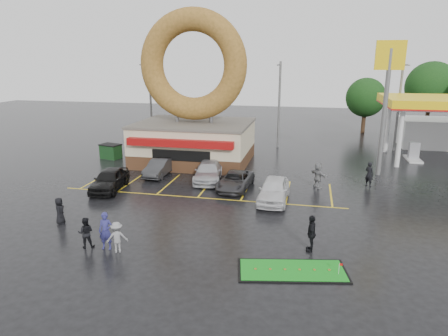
% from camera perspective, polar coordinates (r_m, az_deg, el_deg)
% --- Properties ---
extents(ground, '(120.00, 120.00, 0.00)m').
position_cam_1_polar(ground, '(24.55, -5.98, -6.82)').
color(ground, black).
rests_on(ground, ground).
extents(donut_shop, '(10.20, 8.70, 13.50)m').
position_cam_1_polar(donut_shop, '(36.35, -4.34, 7.75)').
color(donut_shop, '#472B19').
rests_on(donut_shop, ground).
extents(gas_station, '(12.30, 13.65, 5.90)m').
position_cam_1_polar(gas_station, '(44.71, 28.85, 6.33)').
color(gas_station, silver).
rests_on(gas_station, ground).
extents(shell_sign, '(2.20, 0.36, 10.60)m').
position_cam_1_polar(shell_sign, '(34.10, 22.31, 11.10)').
color(shell_sign, slate).
rests_on(shell_sign, ground).
extents(streetlight_left, '(0.40, 2.21, 9.00)m').
position_cam_1_polar(streetlight_left, '(45.15, -10.47, 9.41)').
color(streetlight_left, slate).
rests_on(streetlight_left, ground).
extents(streetlight_mid, '(0.40, 2.21, 9.00)m').
position_cam_1_polar(streetlight_mid, '(42.84, 7.88, 9.21)').
color(streetlight_mid, slate).
rests_on(streetlight_mid, ground).
extents(streetlight_right, '(0.40, 2.21, 9.00)m').
position_cam_1_polar(streetlight_right, '(44.57, 23.71, 8.32)').
color(streetlight_right, slate).
rests_on(streetlight_right, ground).
extents(tree_far_c, '(6.30, 6.30, 9.00)m').
position_cam_1_polar(tree_far_c, '(57.59, 27.49, 10.24)').
color(tree_far_c, '#332114').
rests_on(tree_far_c, ground).
extents(tree_far_d, '(4.90, 4.90, 7.00)m').
position_cam_1_polar(tree_far_d, '(54.19, 19.59, 9.47)').
color(tree_far_d, '#332114').
rests_on(tree_far_d, ground).
extents(car_black, '(2.43, 4.81, 1.57)m').
position_cam_1_polar(car_black, '(30.04, -16.03, -1.60)').
color(car_black, black).
rests_on(car_black, ground).
extents(car_dgrey, '(1.49, 4.13, 1.35)m').
position_cam_1_polar(car_dgrey, '(32.96, -9.22, 0.09)').
color(car_dgrey, '#2D2D2F').
rests_on(car_dgrey, ground).
extents(car_silver, '(2.67, 5.16, 1.43)m').
position_cam_1_polar(car_silver, '(31.22, -2.25, -0.50)').
color(car_silver, '#B3B4B9').
rests_on(car_silver, ground).
extents(car_grey, '(2.41, 4.63, 1.24)m').
position_cam_1_polar(car_grey, '(29.19, 1.63, -1.82)').
color(car_grey, '#333336').
rests_on(car_grey, ground).
extents(car_white, '(2.00, 4.71, 1.59)m').
position_cam_1_polar(car_white, '(26.80, 7.12, -3.13)').
color(car_white, silver).
rests_on(car_white, ground).
extents(person_blue, '(0.75, 0.54, 1.92)m').
position_cam_1_polar(person_blue, '(20.89, -16.54, -8.61)').
color(person_blue, navy).
rests_on(person_blue, ground).
extents(person_blackjkt, '(0.94, 0.84, 1.60)m').
position_cam_1_polar(person_blackjkt, '(21.42, -19.15, -8.71)').
color(person_blackjkt, black).
rests_on(person_blackjkt, ground).
extents(person_hoodie, '(1.17, 0.96, 1.58)m').
position_cam_1_polar(person_hoodie, '(20.47, -15.04, -9.53)').
color(person_hoodie, gray).
rests_on(person_hoodie, ground).
extents(person_bystander, '(0.78, 0.91, 1.58)m').
position_cam_1_polar(person_bystander, '(24.91, -22.41, -5.67)').
color(person_bystander, black).
rests_on(person_bystander, ground).
extents(person_cameraman, '(0.48, 1.10, 1.87)m').
position_cam_1_polar(person_cameraman, '(20.33, 12.38, -9.08)').
color(person_cameraman, black).
rests_on(person_cameraman, ground).
extents(person_walker_near, '(1.57, 1.73, 1.92)m').
position_cam_1_polar(person_walker_near, '(30.14, 13.27, -1.01)').
color(person_walker_near, gray).
rests_on(person_walker_near, ground).
extents(person_walker_far, '(0.81, 0.78, 1.87)m').
position_cam_1_polar(person_walker_far, '(31.57, 20.04, -0.84)').
color(person_walker_far, black).
rests_on(person_walker_far, ground).
extents(dumpster, '(2.04, 1.62, 1.30)m').
position_cam_1_polar(dumpster, '(39.71, -15.87, 2.25)').
color(dumpster, '#173E1B').
rests_on(dumpster, ground).
extents(putting_green, '(5.15, 2.95, 0.61)m').
position_cam_1_polar(putting_green, '(18.74, 9.72, -14.22)').
color(putting_green, black).
rests_on(putting_green, ground).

